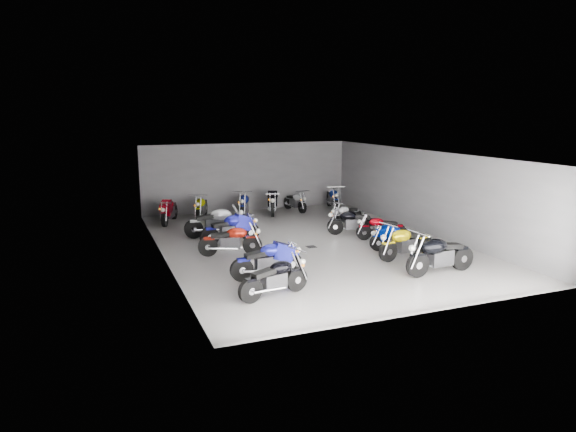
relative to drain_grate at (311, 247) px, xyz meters
name	(u,v)px	position (x,y,z in m)	size (l,w,h in m)	color
ground	(306,244)	(0.00, 0.50, -0.01)	(14.00, 14.00, 0.00)	gray
wall_back	(248,177)	(0.00, 7.50, 1.59)	(10.00, 0.10, 3.20)	slate
wall_left	(162,209)	(-5.00, 0.50, 1.59)	(0.10, 14.00, 3.20)	slate
wall_right	(424,192)	(5.00, 0.50, 1.59)	(0.10, 14.00, 3.20)	slate
ceiling	(306,154)	(0.00, 0.50, 3.21)	(10.00, 14.00, 0.04)	black
drain_grate	(311,247)	(0.00, 0.00, 0.00)	(0.32, 0.32, 0.01)	black
motorcycle_left_a	(275,278)	(-2.86, -4.17, 0.49)	(2.03, 0.68, 0.91)	black
motorcycle_left_b	(268,260)	(-2.53, -2.69, 0.51)	(2.16, 0.42, 0.95)	black
motorcycle_left_d	(231,240)	(-2.89, -0.01, 0.50)	(2.08, 0.61, 0.92)	black
motorcycle_left_e	(231,229)	(-2.49, 1.46, 0.53)	(2.24, 0.50, 0.99)	black
motorcycle_left_f	(216,222)	(-2.74, 2.72, 0.55)	(2.32, 0.46, 1.02)	black
motorcycle_right_a	(440,255)	(2.23, -4.13, 0.56)	(2.37, 0.50, 1.04)	black
motorcycle_right_b	(406,243)	(2.22, -2.43, 0.52)	(2.19, 0.57, 0.97)	black
motorcycle_right_c	(396,237)	(2.50, -1.42, 0.45)	(1.87, 0.50, 0.83)	black
motorcycle_right_d	(381,228)	(2.81, 0.01, 0.45)	(1.82, 0.72, 0.83)	black
motorcycle_right_e	(353,222)	(2.24, 1.11, 0.49)	(1.99, 0.83, 0.91)	black
motorcycle_right_f	(346,215)	(2.70, 2.57, 0.46)	(1.83, 0.91, 0.86)	black
motorcycle_back_a	(169,211)	(-4.01, 5.82, 0.53)	(1.00, 2.11, 0.98)	black
motorcycle_back_b	(202,207)	(-2.52, 6.31, 0.50)	(0.93, 2.01, 0.93)	black
motorcycle_back_c	(245,204)	(-0.60, 6.11, 0.54)	(1.02, 2.13, 0.99)	black
motorcycle_back_d	(273,202)	(0.79, 6.20, 0.56)	(0.94, 2.25, 1.03)	black
motorcycle_back_e	(295,202)	(1.99, 6.37, 0.46)	(0.47, 1.92, 0.85)	black
motorcycle_back_f	(333,198)	(3.91, 6.26, 0.52)	(0.71, 2.14, 0.96)	black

